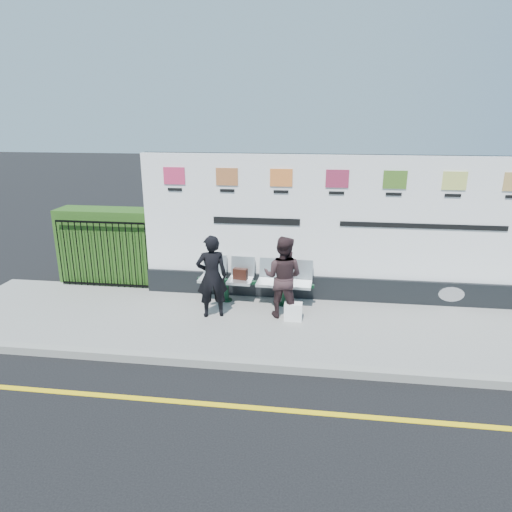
% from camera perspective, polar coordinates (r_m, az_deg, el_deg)
% --- Properties ---
extents(ground, '(80.00, 80.00, 0.00)m').
position_cam_1_polar(ground, '(6.60, 5.51, -18.82)').
color(ground, black).
extents(pavement, '(14.00, 3.00, 0.12)m').
position_cam_1_polar(pavement, '(8.72, 6.19, -8.78)').
color(pavement, gray).
rests_on(pavement, ground).
extents(kerb, '(14.00, 0.18, 0.14)m').
position_cam_1_polar(kerb, '(7.39, 5.85, -13.82)').
color(kerb, gray).
rests_on(kerb, ground).
extents(yellow_line, '(14.00, 0.10, 0.01)m').
position_cam_1_polar(yellow_line, '(6.60, 5.51, -18.80)').
color(yellow_line, yellow).
rests_on(yellow_line, ground).
extents(billboard, '(8.00, 0.30, 3.00)m').
position_cam_1_polar(billboard, '(9.51, 9.71, 2.09)').
color(billboard, black).
rests_on(billboard, pavement).
extents(hedge, '(2.35, 0.70, 1.70)m').
position_cam_1_polar(hedge, '(11.10, -17.67, 1.30)').
color(hedge, '#284F17').
rests_on(hedge, pavement).
extents(railing, '(2.05, 0.06, 1.54)m').
position_cam_1_polar(railing, '(10.73, -18.63, 0.22)').
color(railing, black).
rests_on(railing, pavement).
extents(bench, '(2.35, 0.71, 0.50)m').
position_cam_1_polar(bench, '(9.47, -0.15, -4.43)').
color(bench, silver).
rests_on(bench, pavement).
extents(woman_left, '(0.68, 0.55, 1.62)m').
position_cam_1_polar(woman_left, '(8.71, -5.55, -2.55)').
color(woman_left, black).
rests_on(woman_left, pavement).
extents(woman_right, '(0.89, 0.76, 1.60)m').
position_cam_1_polar(woman_right, '(8.69, 3.39, -2.63)').
color(woman_right, '#332123').
rests_on(woman_right, pavement).
extents(handbag_brown, '(0.31, 0.18, 0.23)m').
position_cam_1_polar(handbag_brown, '(9.40, -1.98, -2.25)').
color(handbag_brown, black).
rests_on(handbag_brown, bench).
extents(carrier_bag_white, '(0.34, 0.20, 0.34)m').
position_cam_1_polar(carrier_bag_white, '(8.76, 4.66, -6.94)').
color(carrier_bag_white, white).
rests_on(carrier_bag_white, pavement).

